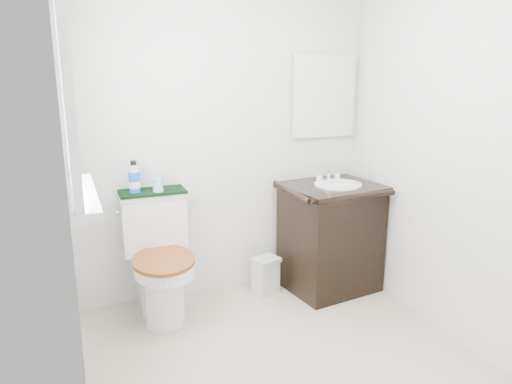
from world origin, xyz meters
TOP-DOWN VIEW (x-y plane):
  - floor at (0.00, 0.00)m, footprint 2.40×2.40m
  - wall_back at (0.00, 1.20)m, footprint 2.40×0.00m
  - wall_front at (0.00, -1.20)m, footprint 2.40×0.00m
  - wall_left at (-1.10, 0.00)m, footprint 0.00×2.40m
  - wall_right at (1.10, 0.00)m, footprint 0.00×2.40m
  - window at (-1.07, 0.25)m, footprint 0.02×0.70m
  - mirror at (0.78, 1.18)m, footprint 0.50×0.02m
  - toilet at (-0.56, 0.97)m, footprint 0.47×0.66m
  - vanity at (0.73, 0.90)m, footprint 0.75×0.66m
  - trash_bin at (0.24, 0.99)m, footprint 0.23×0.21m
  - towel at (-0.56, 1.09)m, footprint 0.44×0.22m
  - mouthwash_bottle at (-0.68, 1.09)m, footprint 0.07×0.07m
  - cup at (-0.53, 1.05)m, footprint 0.07×0.07m
  - soap_bar at (0.73, 1.02)m, footprint 0.07×0.04m

SIDE VIEW (x-z plane):
  - floor at x=0.00m, z-range 0.00..0.00m
  - trash_bin at x=0.24m, z-range 0.00..0.28m
  - toilet at x=-0.56m, z-range -0.05..0.78m
  - vanity at x=0.73m, z-range -0.03..0.89m
  - soap_bar at x=0.73m, z-range 0.82..0.84m
  - towel at x=-0.56m, z-range 0.84..0.85m
  - cup at x=-0.53m, z-range 0.85..0.95m
  - mouthwash_bottle at x=-0.68m, z-range 0.84..1.06m
  - wall_back at x=0.00m, z-range 0.00..2.40m
  - wall_front at x=0.00m, z-range 0.00..2.40m
  - wall_left at x=-1.10m, z-range 0.00..2.40m
  - wall_right at x=1.10m, z-range 0.00..2.40m
  - mirror at x=0.78m, z-range 1.15..1.75m
  - window at x=-1.07m, z-range 1.10..2.00m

